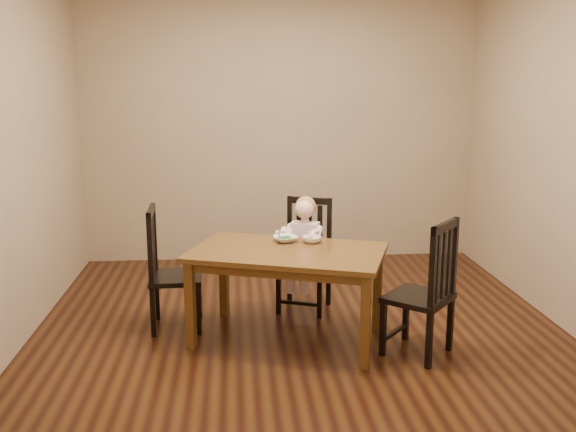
{
  "coord_description": "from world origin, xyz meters",
  "views": [
    {
      "loc": [
        -0.47,
        -4.58,
        1.87
      ],
      "look_at": [
        -0.07,
        0.25,
        0.83
      ],
      "focal_mm": 40.0,
      "sensor_mm": 36.0,
      "label": 1
    }
  ],
  "objects": [
    {
      "name": "dining_table",
      "position": [
        -0.11,
        -0.19,
        0.6
      ],
      "size": [
        1.54,
        1.21,
        0.67
      ],
      "rotation": [
        0.0,
        0.0,
        -0.33
      ],
      "color": "#4F3112",
      "rests_on": "room"
    },
    {
      "name": "chair_left",
      "position": [
        -0.98,
        0.11,
        0.45
      ],
      "size": [
        0.4,
        0.42,
        0.94
      ],
      "rotation": [
        0.0,
        0.0,
        -1.54
      ],
      "color": "black",
      "rests_on": "room"
    },
    {
      "name": "chair_right",
      "position": [
        0.8,
        -0.54,
        0.46
      ],
      "size": [
        0.57,
        0.57,
        0.95
      ],
      "rotation": [
        0.0,
        0.0,
        0.86
      ],
      "color": "black",
      "rests_on": "room"
    },
    {
      "name": "fork",
      "position": [
        -0.15,
        0.04,
        0.72
      ],
      "size": [
        0.03,
        0.12,
        0.05
      ],
      "rotation": [
        0.0,
        0.0,
        -0.02
      ],
      "color": "silver",
      "rests_on": "bowl_peas"
    },
    {
      "name": "toddler",
      "position": [
        0.08,
        0.41,
        0.57
      ],
      "size": [
        0.4,
        0.45,
        0.5
      ],
      "primitive_type": null,
      "rotation": [
        0.0,
        0.0,
        2.77
      ],
      "color": "white",
      "rests_on": "chair_child"
    },
    {
      "name": "room",
      "position": [
        0.0,
        0.0,
        1.35
      ],
      "size": [
        4.01,
        4.01,
        2.71
      ],
      "color": "#3E210D",
      "rests_on": "ground"
    },
    {
      "name": "bowl_peas",
      "position": [
        -0.1,
        0.04,
        0.7
      ],
      "size": [
        0.22,
        0.22,
        0.04
      ],
      "primitive_type": "imported",
      "rotation": [
        0.0,
        0.0,
        0.29
      ],
      "color": "white",
      "rests_on": "dining_table"
    },
    {
      "name": "chair_child",
      "position": [
        0.1,
        0.46,
        0.44
      ],
      "size": [
        0.5,
        0.49,
        0.91
      ],
      "rotation": [
        0.0,
        0.0,
        2.77
      ],
      "color": "black",
      "rests_on": "room"
    },
    {
      "name": "bowl_veg",
      "position": [
        0.09,
        0.0,
        0.7
      ],
      "size": [
        0.19,
        0.19,
        0.05
      ],
      "primitive_type": "imported",
      "rotation": [
        0.0,
        0.0,
        0.41
      ],
      "color": "white",
      "rests_on": "dining_table"
    }
  ]
}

